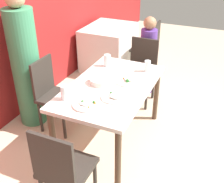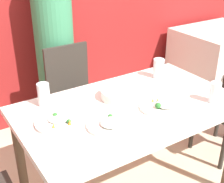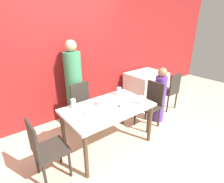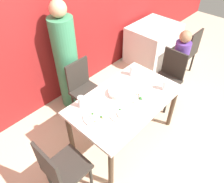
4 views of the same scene
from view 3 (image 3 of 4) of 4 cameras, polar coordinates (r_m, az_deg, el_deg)
ground_plane at (r=3.13m, az=-1.18°, el=-16.96°), size 10.00×10.00×0.00m
wall_back at (r=3.67m, az=-14.78°, el=11.68°), size 10.00×0.06×2.70m
dining_table at (r=2.77m, az=-1.28°, el=-6.51°), size 1.37×0.81×0.74m
chair_adult_spot at (r=3.39m, az=-9.26°, el=-4.22°), size 0.40×0.40×0.89m
chair_child_spot at (r=3.48m, az=12.38°, el=-3.71°), size 0.40×0.40×0.89m
chair_empty_left at (r=2.46m, az=-21.03°, el=-16.92°), size 0.40×0.40×0.89m
person_adult at (r=3.56m, az=-12.27°, el=1.87°), size 0.33×0.33×1.66m
person_child at (r=3.67m, az=15.32°, el=-1.67°), size 0.23×0.23×1.14m
bowl_curry at (r=2.79m, az=-2.79°, el=-3.50°), size 0.24×0.24×0.06m
plate_rice_adult at (r=2.54m, az=-10.17°, el=-7.10°), size 0.26×0.26×0.05m
plate_rice_child at (r=2.71m, az=2.92°, el=-4.76°), size 0.27×0.27×0.05m
plate_noodles at (r=2.50m, az=-3.68°, el=-7.25°), size 0.24×0.24×0.05m
glass_water_tall at (r=2.82m, az=9.46°, el=-2.73°), size 0.07×0.07×0.13m
glass_water_short at (r=2.71m, az=-12.50°, el=-3.91°), size 0.07×0.07×0.15m
glass_water_center at (r=3.11m, az=2.32°, el=0.07°), size 0.08×0.08×0.14m
napkin_folded at (r=3.09m, az=6.69°, el=-1.57°), size 0.14×0.14×0.01m
fork_steel at (r=2.93m, az=3.67°, el=-2.83°), size 0.17×0.09×0.01m
background_table at (r=4.69m, az=10.92°, el=1.71°), size 0.95×0.76×0.73m
chair_background at (r=4.25m, az=18.31°, el=0.50°), size 0.40×0.40×0.89m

